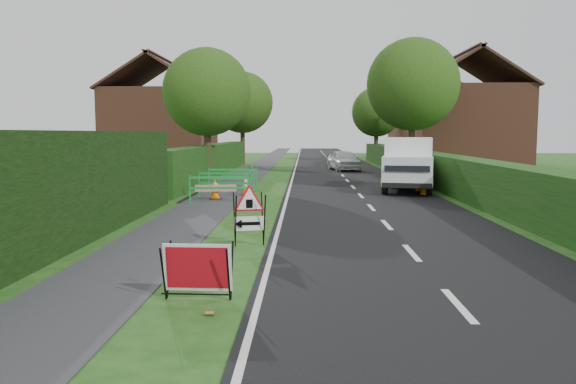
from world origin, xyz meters
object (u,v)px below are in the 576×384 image
object	(u,v)px
works_van	(408,163)
hatchback_car	(344,160)
red_rect_sign	(198,269)
triangle_sign	(248,211)

from	to	relation	value
works_van	hatchback_car	world-z (taller)	works_van
red_rect_sign	triangle_sign	distance (m)	3.95
red_rect_sign	hatchback_car	xyz separation A→B (m)	(4.13, 29.07, 0.20)
red_rect_sign	triangle_sign	xyz separation A→B (m)	(0.33, 3.92, 0.31)
red_rect_sign	works_van	bearing A→B (deg)	71.38
red_rect_sign	triangle_sign	world-z (taller)	triangle_sign
works_van	hatchback_car	size ratio (longest dim) A/B	1.30
triangle_sign	hatchback_car	distance (m)	25.43
red_rect_sign	works_van	size ratio (longest dim) A/B	0.19
red_rect_sign	hatchback_car	bearing A→B (deg)	83.69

